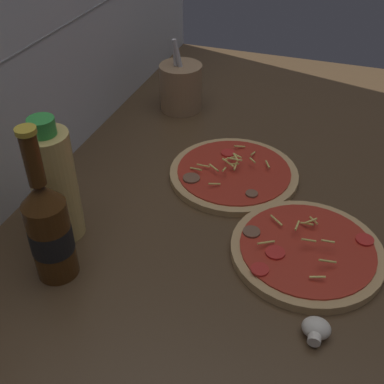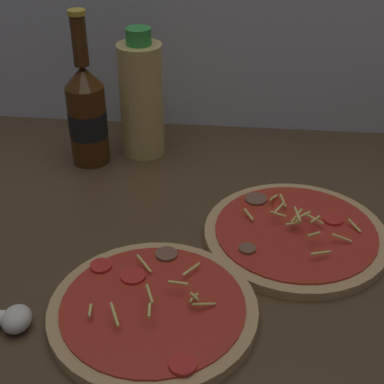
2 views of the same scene
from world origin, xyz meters
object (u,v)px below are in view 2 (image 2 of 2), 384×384
object	(u,v)px
beer_bottle	(87,113)
oil_bottle	(142,98)
pizza_far	(295,234)
pizza_near	(153,310)
mushroom_left	(15,319)

from	to	relation	value
beer_bottle	oil_bottle	size ratio (longest dim) A/B	1.17
pizza_far	oil_bottle	xyz separation A→B (cm)	(-26.95, 24.77, 9.88)
pizza_near	mushroom_left	world-z (taller)	pizza_near
pizza_near	mushroom_left	size ratio (longest dim) A/B	5.89
oil_bottle	mushroom_left	distance (cm)	48.07
pizza_near	pizza_far	distance (cm)	25.78
beer_bottle	oil_bottle	world-z (taller)	beer_bottle
oil_bottle	mushroom_left	xyz separation A→B (cm)	(-7.88, -46.51, -9.23)
beer_bottle	oil_bottle	xyz separation A→B (cm)	(8.94, 4.45, 1.19)
beer_bottle	pizza_near	bearing A→B (deg)	-65.53
pizza_near	pizza_far	size ratio (longest dim) A/B	0.97
beer_bottle	mushroom_left	size ratio (longest dim) A/B	6.11
pizza_near	oil_bottle	bearing A→B (deg)	101.24
pizza_near	beer_bottle	size ratio (longest dim) A/B	0.96
mushroom_left	pizza_far	bearing A→B (deg)	31.97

